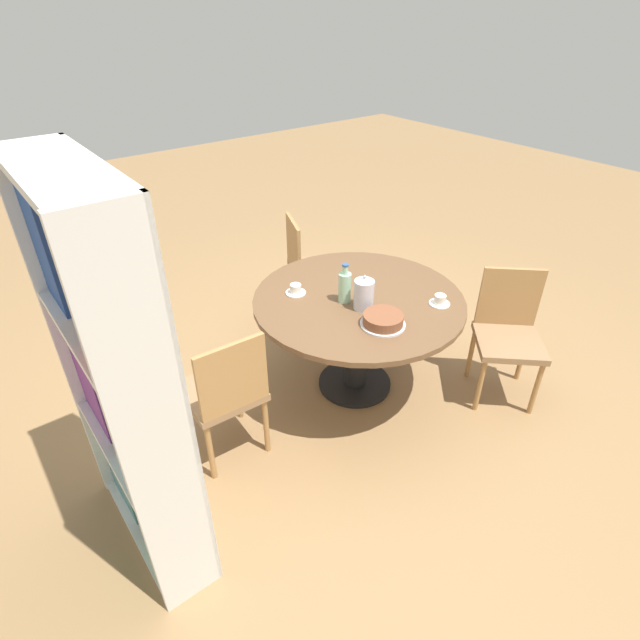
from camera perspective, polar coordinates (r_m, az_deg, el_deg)
ground_plane at (r=3.65m, az=3.96°, el=-7.33°), size 14.00×14.00×0.00m
dining_table at (r=3.30m, az=4.34°, el=0.47°), size 1.37×1.37×0.73m
chair_a at (r=4.17m, az=-1.15°, el=6.28°), size 0.55×0.55×0.89m
chair_b at (r=2.90m, az=-10.78°, el=-8.03°), size 0.44×0.44×0.89m
chair_c at (r=3.55m, az=20.71°, el=-1.30°), size 0.59×0.59×0.89m
bookshelf at (r=2.33m, az=-21.21°, el=-8.04°), size 0.89×0.28×1.91m
coffee_pot at (r=3.07m, az=5.04°, el=3.04°), size 0.12×0.12×0.23m
water_bottle at (r=3.13m, az=2.84°, el=3.85°), size 0.08×0.08×0.26m
cake_main at (r=2.95m, az=7.22°, el=-0.01°), size 0.27×0.27×0.07m
cup_a at (r=3.26m, az=-2.80°, el=3.47°), size 0.13×0.13×0.07m
cup_b at (r=3.23m, az=13.53°, el=2.17°), size 0.13×0.13×0.07m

